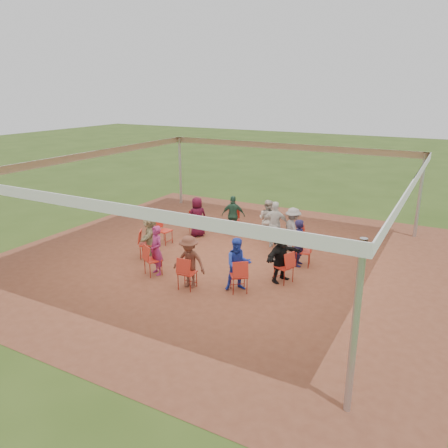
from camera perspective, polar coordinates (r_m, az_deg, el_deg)
The scene contains 27 objects.
ground at distance 13.71m, azimuth 0.10°, elevation -4.39°, with size 80.00×80.00×0.00m, color #304716.
dirt_patch at distance 13.71m, azimuth 0.10°, elevation -4.37°, with size 13.00×13.00×0.00m, color brown.
tent at distance 13.02m, azimuth 0.10°, elevation 5.35°, with size 10.33×10.33×3.00m.
chair_0 at distance 11.97m, azimuth 7.82°, elevation -5.57°, with size 0.42×0.44×0.90m, color red, non-canonical shape.
chair_1 at distance 13.14m, azimuth 10.32°, elevation -3.57°, with size 0.42×0.44×0.90m, color red, non-canonical shape.
chair_2 at distance 14.40m, azimuth 9.35°, elevation -1.64°, with size 0.42×0.44×0.90m, color red, non-canonical shape.
chair_3 at distance 15.38m, azimuth 5.95°, elevation -0.27°, with size 0.42×0.44×0.90m, color red, non-canonical shape.
chair_4 at distance 15.83m, azimuth 1.26°, elevation 0.34°, with size 0.42×0.44×0.90m, color red, non-canonical shape.
chair_5 at distance 15.66m, azimuth -3.65°, elevation 0.12°, with size 0.42×0.44×0.90m, color red, non-canonical shape.
chair_6 at distance 14.91m, azimuth -7.79°, elevation -0.91°, with size 0.42×0.44×0.90m, color red, non-canonical shape.
chair_7 at distance 13.75m, azimuth -10.05°, elevation -2.61°, with size 0.42×0.44×0.90m, color red, non-canonical shape.
chair_8 at distance 12.48m, azimuth -9.26°, elevation -4.67°, with size 0.42×0.44×0.90m, color red, non-canonical shape.
chair_9 at distance 11.54m, azimuth -4.82°, elevation -6.36°, with size 0.42×0.44×0.90m, color red, non-canonical shape.
chair_10 at distance 11.34m, azimuth 1.97°, elevation -6.75°, with size 0.42×0.44×0.90m, color red, non-canonical shape.
person_seated_0 at distance 11.94m, azimuth 7.44°, elevation -4.23°, with size 1.32×0.49×1.42m, color black.
person_seated_1 at distance 13.06m, azimuth 9.86°, elevation -2.43°, with size 0.52×0.34×1.42m, color #171438.
person_seated_2 at distance 14.27m, azimuth 8.97°, elevation -0.68°, with size 0.92×0.45×1.42m, color slate.
person_seated_3 at distance 15.21m, azimuth 5.72°, elevation 0.58°, with size 0.69×0.40×1.42m, color #ADA69B.
person_seated_4 at distance 15.64m, azimuth 1.22°, elevation 1.14°, with size 0.83×0.43×1.42m, color #234735.
person_seated_5 at distance 15.48m, azimuth -3.51°, elevation 0.94°, with size 0.69×0.39×1.42m, color #3B091A.
person_seated_6 at distance 13.64m, azimuth -9.61°, elevation -1.56°, with size 1.32×0.49×1.42m, color #96885F.
person_seated_7 at distance 12.43m, azimuth -8.82°, elevation -3.42°, with size 0.52×0.34×1.42m, color #8A235B.
person_seated_8 at distance 11.53m, azimuth -4.57°, elevation -4.93°, with size 0.92×0.45×1.42m, color brown.
person_seated_9 at distance 11.34m, azimuth 1.87°, elevation -5.28°, with size 0.69×0.40×1.42m, color #2238A9.
standing_person at distance 14.45m, azimuth 6.70°, elevation -0.07°, with size 0.91×0.47×1.55m, color silver.
cable_coil at distance 13.38m, azimuth 2.73°, elevation -4.88°, with size 0.42×0.42×0.03m.
laptop at distance 12.07m, azimuth 6.84°, elevation -4.25°, with size 0.32×0.35×0.20m.
Camera 1 is at (6.07, -11.20, 5.07)m, focal length 35.00 mm.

